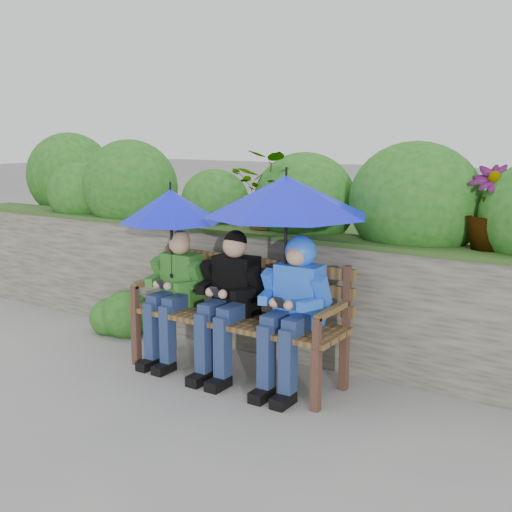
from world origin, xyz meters
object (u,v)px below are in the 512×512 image
Objects in this scene: park_bench at (240,308)px; boy_left at (175,289)px; umbrella_right at (286,196)px; boy_middle at (229,296)px; umbrella_left at (171,206)px; boy_right at (293,300)px.

boy_left is at bearing -172.64° from park_bench.
park_bench is 1.46× the size of umbrella_right.
umbrella_right is (1.00, 0.04, 0.80)m from boy_left.
park_bench is at bearing 58.95° from boy_middle.
boy_middle reaches higher than park_bench.
boy_left is 0.96× the size of boy_middle.
umbrella_left is at bearing -174.39° from park_bench.
boy_right reaches higher than boy_left.
umbrella_right is (1.03, 0.03, 0.13)m from umbrella_left.
umbrella_right is (-0.09, 0.04, 0.73)m from boy_right.
boy_left reaches higher than park_bench.
umbrella_right is at bearing 2.51° from boy_left.
boy_right is at bearing 1.29° from boy_middle.
umbrella_left is at bearing 177.98° from boy_middle.
park_bench is at bearing 172.25° from boy_right.
umbrella_right reaches higher than boy_right.
boy_middle is at bearing -2.02° from umbrella_left.
boy_right is (0.50, -0.07, 0.15)m from park_bench.
umbrella_left is at bearing 179.61° from boy_right.
umbrella_right reaches higher than park_bench.
boy_right is 1.27m from umbrella_left.
boy_right is at bearing -22.45° from umbrella_right.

